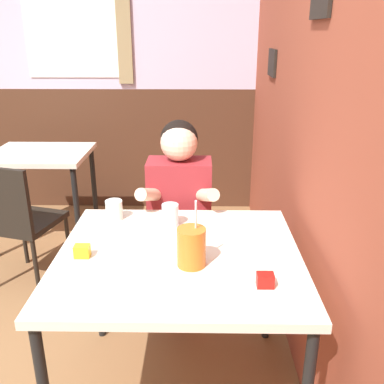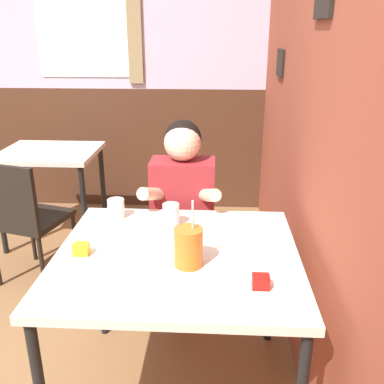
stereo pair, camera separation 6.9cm
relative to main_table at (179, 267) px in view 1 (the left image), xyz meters
The scene contains 11 objects.
brick_wall_right 1.31m from the main_table, 57.69° to the left, with size 0.08×4.63×2.70m.
back_wall 2.48m from the main_table, 106.46° to the left, with size 5.46×0.09×2.70m.
main_table is the anchor object (origin of this frame).
background_table 1.88m from the main_table, 125.95° to the left, with size 0.71×0.61×0.73m.
chair_near_window 1.39m from the main_table, 140.10° to the left, with size 0.49×0.49×0.85m.
person_seated 0.63m from the main_table, 92.28° to the left, with size 0.42×0.40×1.15m.
cocktail_pitcher 0.18m from the main_table, 60.60° to the right, with size 0.11×0.11×0.27m.
glass_near_pitcher 0.29m from the main_table, 101.05° to the left, with size 0.08×0.08×0.10m.
glass_center 0.47m from the main_table, 134.16° to the left, with size 0.08×0.08×0.09m.
condiment_ketchup 0.40m from the main_table, 36.96° to the right, with size 0.06×0.04×0.05m.
condiment_mustard 0.39m from the main_table, behind, with size 0.06×0.04×0.05m.
Camera 1 is at (0.74, -1.15, 1.57)m, focal length 40.00 mm.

